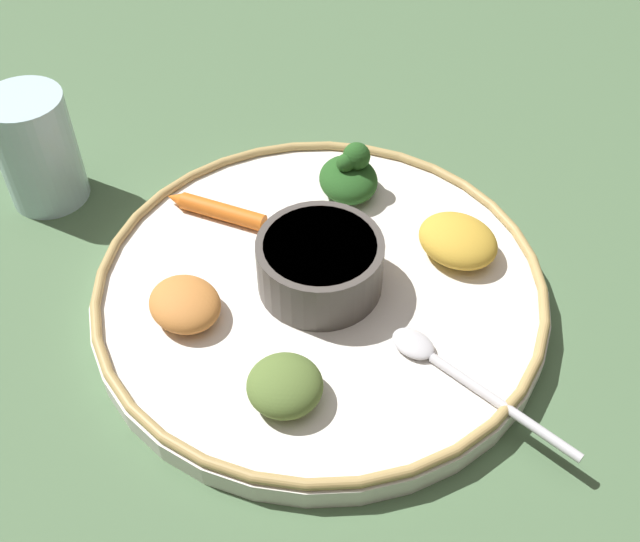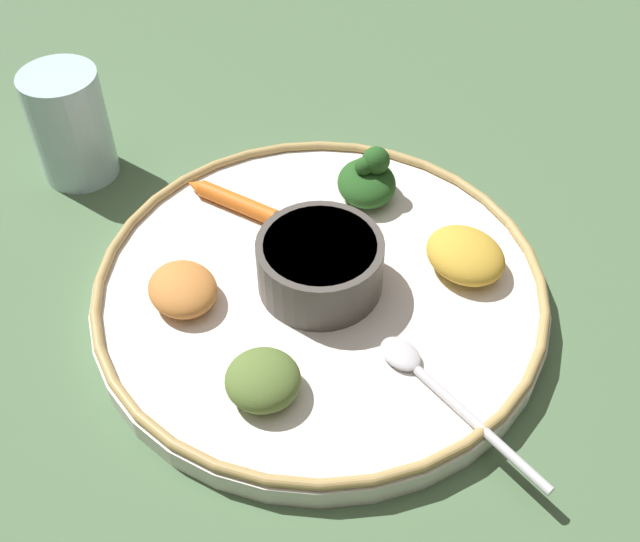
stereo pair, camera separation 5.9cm
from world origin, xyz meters
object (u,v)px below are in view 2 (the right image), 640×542
Objects in this scene: spoon at (434,385)px; carrot_near_spoon at (232,200)px; center_bowl at (320,263)px; greens_pile at (368,179)px; drinking_glass at (72,132)px.

carrot_near_spoon is (0.16, 0.19, 0.00)m from spoon.
center_bowl is at bearing -128.73° from carrot_near_spoon.
carrot_near_spoon is at bearing 50.73° from spoon.
greens_pile is 0.27m from drinking_glass.
drinking_glass is (0.20, 0.35, 0.02)m from spoon.
carrot_near_spoon is 0.17m from drinking_glass.
center_bowl is 0.93× the size of drinking_glass.
greens_pile is at bearing -71.56° from carrot_near_spoon.
spoon is 1.84× the size of greens_pile.
drinking_glass is at bearing 60.66° from spoon.
drinking_glass reaches higher than center_bowl.
greens_pile reaches higher than center_bowl.
spoon is at bearing -158.09° from greens_pile.
spoon is at bearing -119.34° from drinking_glass.
greens_pile is at bearing -90.91° from drinking_glass.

